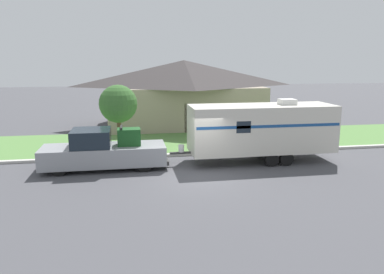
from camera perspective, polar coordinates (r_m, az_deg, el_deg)
The scene contains 8 objects.
ground_plane at distance 16.95m, azimuth 1.27°, elevation -5.98°, with size 120.00×120.00×0.00m, color #47474C.
curb_strip at distance 20.48m, azimuth -0.75°, elevation -2.65°, with size 80.00×0.30×0.14m.
lawn_strip at distance 24.01m, azimuth -2.13°, elevation -0.64°, with size 80.00×7.00×0.03m.
house_across_street at distance 29.80m, azimuth -1.22°, elevation 6.90°, with size 12.61×7.45×5.11m.
pickup_truck at distance 18.37m, azimuth -13.37°, elevation -2.13°, with size 5.94×1.99×2.04m.
travel_trailer at distance 19.34m, azimuth 10.56°, elevation 1.32°, with size 8.37×2.34×3.19m.
mailbox at distance 23.15m, azimuth 15.16°, elevation 0.95°, with size 0.48×0.20×1.29m.
tree_in_yard at distance 21.84m, azimuth -11.19°, elevation 4.94°, with size 2.18×2.18×3.76m.
Camera 1 is at (-3.13, -15.84, 5.16)m, focal length 35.00 mm.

